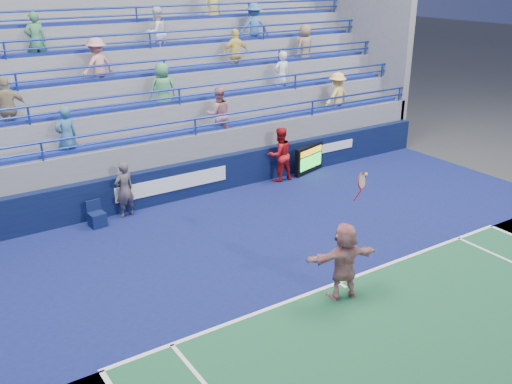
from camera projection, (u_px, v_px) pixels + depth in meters
ground at (339, 283)px, 12.73m from camera, size 120.00×120.00×0.00m
sponsor_wall at (200, 177)px, 17.59m from camera, size 18.00×0.32×1.10m
bleacher_stand at (149, 120)px, 20.15m from camera, size 18.00×5.60×6.13m
serve_speed_board at (309, 159)px, 19.45m from camera, size 1.39×0.55×0.98m
judge_chair at (97, 219)px, 15.46m from camera, size 0.44×0.44×0.73m
tennis_player at (344, 261)px, 11.91m from camera, size 1.67×0.89×2.76m
line_judge at (124, 190)px, 15.89m from camera, size 0.67×0.52×1.62m
ball_girl at (280, 154)px, 18.59m from camera, size 0.89×0.71×1.80m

